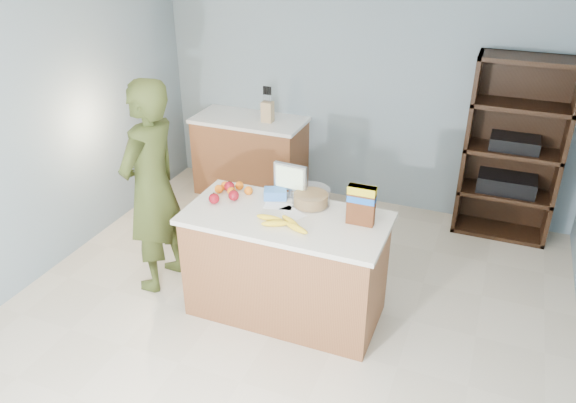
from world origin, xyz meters
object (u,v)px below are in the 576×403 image
at_px(shelving_unit, 513,152).
at_px(tv, 290,179).
at_px(counter_peninsula, 286,269).
at_px(person, 152,188).
at_px(cereal_box, 361,202).

bearing_deg(shelving_unit, tv, -133.35).
distance_m(counter_peninsula, shelving_unit, 2.61).
bearing_deg(person, cereal_box, 96.06).
distance_m(tv, cereal_box, 0.68).
distance_m(counter_peninsula, cereal_box, 0.87).
bearing_deg(tv, person, -163.82).
bearing_deg(shelving_unit, person, -143.12).
height_order(shelving_unit, cereal_box, shelving_unit).
xyz_separation_m(person, tv, (1.10, 0.32, 0.14)).
xyz_separation_m(counter_peninsula, cereal_box, (0.55, 0.10, 0.66)).
bearing_deg(counter_peninsula, tv, 105.33).
bearing_deg(cereal_box, person, -176.68).
relative_size(person, tv, 6.53).
bearing_deg(cereal_box, shelving_unit, 62.96).
xyz_separation_m(counter_peninsula, shelving_unit, (1.55, 2.05, 0.45)).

